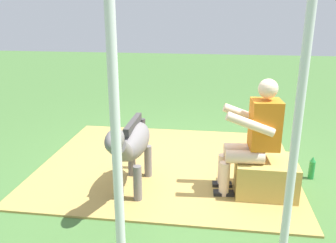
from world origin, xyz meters
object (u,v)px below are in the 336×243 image
(person_seated, at_px, (254,134))
(tent_pole_mid, at_px, (116,144))
(hay_bale, at_px, (265,177))
(soda_bottle, at_px, (312,168))
(pony_standing, at_px, (132,144))
(tent_pole_left, at_px, (297,130))

(person_seated, bearing_deg, tent_pole_mid, 60.32)
(hay_bale, distance_m, soda_bottle, 0.76)
(hay_bale, distance_m, pony_standing, 1.50)
(soda_bottle, xyz_separation_m, tent_pole_left, (0.64, 1.77, 1.06))
(soda_bottle, bearing_deg, pony_standing, 16.77)
(tent_pole_mid, bearing_deg, soda_bottle, -128.70)
(tent_pole_left, bearing_deg, soda_bottle, -109.94)
(hay_bale, xyz_separation_m, soda_bottle, (-0.60, -0.45, -0.06))
(hay_bale, bearing_deg, soda_bottle, -143.37)
(pony_standing, relative_size, tent_pole_left, 0.56)
(hay_bale, distance_m, person_seated, 0.52)
(person_seated, height_order, pony_standing, person_seated)
(soda_bottle, xyz_separation_m, tent_pole_mid, (1.74, 2.17, 1.06))
(hay_bale, height_order, pony_standing, pony_standing)
(person_seated, distance_m, tent_pole_left, 1.41)
(tent_pole_mid, bearing_deg, pony_standing, -78.90)
(pony_standing, relative_size, soda_bottle, 4.75)
(person_seated, height_order, tent_pole_mid, tent_pole_mid)
(pony_standing, xyz_separation_m, soda_bottle, (-2.04, -0.62, -0.44))
(pony_standing, height_order, tent_pole_left, tent_pole_left)
(soda_bottle, height_order, tent_pole_mid, tent_pole_mid)
(soda_bottle, bearing_deg, tent_pole_mid, 51.30)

